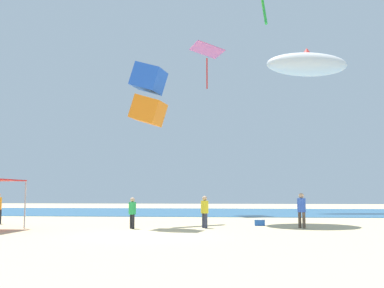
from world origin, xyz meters
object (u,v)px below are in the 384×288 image
person_central (132,210)px  kite_diamond_pink (207,52)px  person_rightmost (301,208)px  cooler_box (260,222)px  kite_box_blue (148,95)px  person_leftmost (205,209)px  kite_inflatable_white (307,64)px

person_central → kite_diamond_pink: size_ratio=0.40×
person_central → kite_diamond_pink: kite_diamond_pink is taller
person_rightmost → cooler_box: 2.78m
person_central → kite_box_blue: (0.55, 1.17, 6.29)m
cooler_box → kite_diamond_pink: (-3.71, 13.62, 14.30)m
person_central → person_rightmost: bearing=-117.0°
person_leftmost → cooler_box: person_leftmost is taller
person_rightmost → kite_inflatable_white: kite_inflatable_white is taller
cooler_box → kite_box_blue: bearing=-165.5°
person_leftmost → kite_diamond_pink: 20.66m
kite_inflatable_white → kite_box_blue: kite_inflatable_white is taller
kite_diamond_pink → kite_box_blue: (-2.35, -15.19, -7.26)m
person_leftmost → person_rightmost: 5.03m
person_leftmost → person_central: (-3.67, -0.73, -0.05)m
kite_inflatable_white → cooler_box: bearing=-116.9°
cooler_box → person_central: bearing=-157.5°
person_leftmost → person_central: 3.74m
cooler_box → kite_diamond_pink: bearing=105.2°
person_rightmost → kite_inflatable_white: size_ratio=0.22×
person_leftmost → person_central: bearing=-111.0°
person_rightmost → cooler_box: size_ratio=3.17×
person_central → person_rightmost: size_ratio=0.87×
person_leftmost → cooler_box: size_ratio=2.91×
kite_diamond_pink → kite_inflatable_white: bearing=92.9°
person_leftmost → kite_box_blue: (-3.12, 0.43, 6.24)m
person_rightmost → person_leftmost: bearing=62.2°
person_leftmost → kite_diamond_pink: kite_diamond_pink is taller
person_central → kite_diamond_pink: bearing=-44.3°
person_rightmost → kite_box_blue: kite_box_blue is taller
person_leftmost → person_rightmost: person_rightmost is taller
person_central → kite_inflatable_white: bearing=-65.1°
person_rightmost → kite_diamond_pink: bearing=-11.2°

